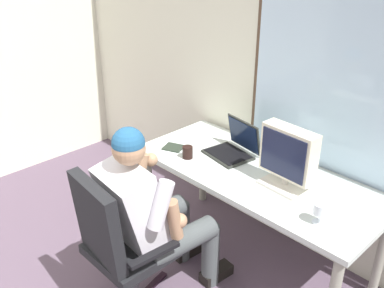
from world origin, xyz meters
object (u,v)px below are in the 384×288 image
(desk, at_px, (256,183))
(crt_monitor, at_px, (288,155))
(coffee_mug, at_px, (188,152))
(laptop, at_px, (235,145))
(office_chair, at_px, (116,240))
(person_seated, at_px, (153,211))
(wine_glass, at_px, (320,210))
(cd_case, at_px, (173,147))

(desk, height_order, crt_monitor, crt_monitor)
(desk, distance_m, coffee_mug, 0.53)
(crt_monitor, xyz_separation_m, laptop, (-0.52, 0.11, -0.16))
(desk, height_order, office_chair, office_chair)
(person_seated, height_order, laptop, person_seated)
(crt_monitor, bearing_deg, office_chair, -116.33)
(office_chair, bearing_deg, wine_glass, 43.08)
(desk, height_order, cd_case, cd_case)
(wine_glass, bearing_deg, cd_case, 178.49)
(desk, xyz_separation_m, laptop, (-0.28, 0.10, 0.15))
(office_chair, distance_m, person_seated, 0.28)
(crt_monitor, relative_size, laptop, 1.09)
(person_seated, height_order, coffee_mug, person_seated)
(person_seated, distance_m, cd_case, 0.71)
(desk, relative_size, laptop, 4.75)
(laptop, relative_size, wine_glass, 2.88)
(office_chair, distance_m, crt_monitor, 1.16)
(desk, relative_size, wine_glass, 13.69)
(desk, relative_size, office_chair, 1.74)
(laptop, bearing_deg, wine_glass, -18.76)
(desk, bearing_deg, person_seated, -107.51)
(office_chair, relative_size, cd_case, 5.58)
(cd_case, distance_m, coffee_mug, 0.19)
(crt_monitor, distance_m, coffee_mug, 0.75)
(crt_monitor, bearing_deg, cd_case, -170.04)
(person_seated, distance_m, wine_glass, 0.99)
(crt_monitor, height_order, coffee_mug, crt_monitor)
(cd_case, height_order, coffee_mug, coffee_mug)
(desk, xyz_separation_m, person_seated, (-0.23, -0.72, 0.00))
(wine_glass, distance_m, coffee_mug, 1.07)
(crt_monitor, bearing_deg, desk, 178.03)
(person_seated, distance_m, crt_monitor, 0.90)
(laptop, distance_m, wine_glass, 0.92)
(crt_monitor, distance_m, laptop, 0.55)
(crt_monitor, height_order, laptop, crt_monitor)
(desk, relative_size, coffee_mug, 19.69)
(laptop, bearing_deg, cd_case, -144.90)
(office_chair, bearing_deg, laptop, 91.62)
(desk, distance_m, wine_glass, 0.65)
(wine_glass, relative_size, coffee_mug, 1.44)
(person_seated, bearing_deg, crt_monitor, 56.93)
(office_chair, relative_size, coffee_mug, 11.29)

